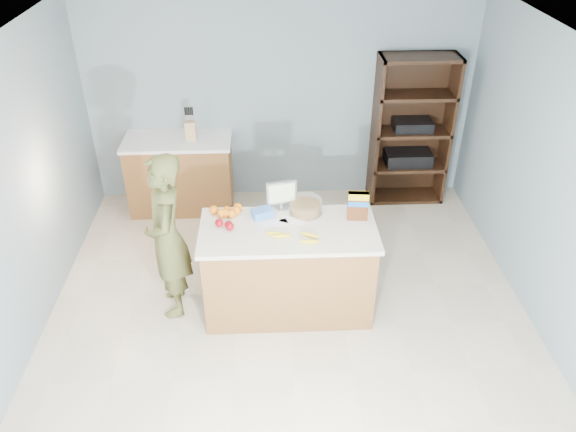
{
  "coord_description": "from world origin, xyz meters",
  "views": [
    {
      "loc": [
        -0.18,
        -3.76,
        3.64
      ],
      "look_at": [
        0.0,
        0.35,
        1.0
      ],
      "focal_mm": 35.0,
      "sensor_mm": 36.0,
      "label": 1
    }
  ],
  "objects_px": {
    "person": "(167,237)",
    "tv": "(281,194)",
    "cereal_box": "(358,204)",
    "counter_peninsula": "(288,272)",
    "shelving_unit": "(410,132)"
  },
  "relations": [
    {
      "from": "person",
      "to": "shelving_unit",
      "type": "bearing_deg",
      "value": 117.81
    },
    {
      "from": "tv",
      "to": "cereal_box",
      "type": "distance_m",
      "value": 0.7
    },
    {
      "from": "person",
      "to": "cereal_box",
      "type": "height_order",
      "value": "person"
    },
    {
      "from": "shelving_unit",
      "to": "tv",
      "type": "relative_size",
      "value": 6.38
    },
    {
      "from": "person",
      "to": "tv",
      "type": "relative_size",
      "value": 5.66
    },
    {
      "from": "person",
      "to": "tv",
      "type": "height_order",
      "value": "person"
    },
    {
      "from": "shelving_unit",
      "to": "person",
      "type": "distance_m",
      "value": 3.29
    },
    {
      "from": "tv",
      "to": "cereal_box",
      "type": "xyz_separation_m",
      "value": [
        0.67,
        -0.21,
        -0.0
      ]
    },
    {
      "from": "cereal_box",
      "to": "person",
      "type": "bearing_deg",
      "value": -177.74
    },
    {
      "from": "shelving_unit",
      "to": "cereal_box",
      "type": "xyz_separation_m",
      "value": [
        -0.93,
        -1.92,
        0.19
      ]
    },
    {
      "from": "cereal_box",
      "to": "counter_peninsula",
      "type": "bearing_deg",
      "value": -168.31
    },
    {
      "from": "shelving_unit",
      "to": "tv",
      "type": "bearing_deg",
      "value": -132.98
    },
    {
      "from": "counter_peninsula",
      "to": "shelving_unit",
      "type": "height_order",
      "value": "shelving_unit"
    },
    {
      "from": "person",
      "to": "tv",
      "type": "bearing_deg",
      "value": 95.56
    },
    {
      "from": "counter_peninsula",
      "to": "shelving_unit",
      "type": "relative_size",
      "value": 0.87
    }
  ]
}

